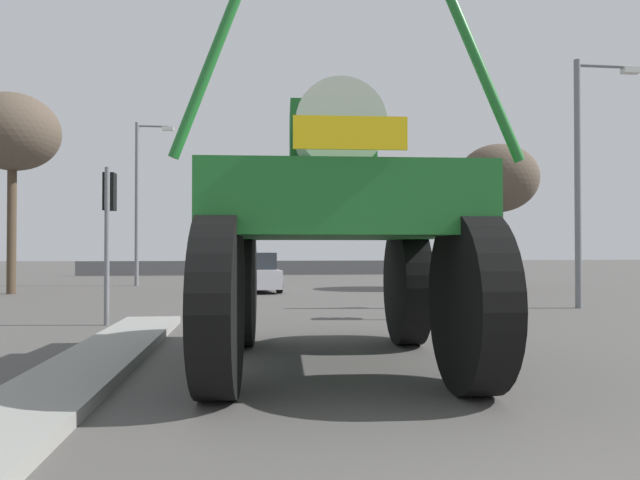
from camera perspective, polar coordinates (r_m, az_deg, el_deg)
The scene contains 11 objects.
ground_plane at distance 20.38m, azimuth -1.34°, elevation -5.57°, with size 120.00×120.00×0.00m, color #4C4947.
median_island at distance 8.30m, azimuth -22.48°, elevation -11.89°, with size 1.16×10.82×0.15m, color gray.
oversize_sprayer at distance 8.25m, azimuth 1.34°, elevation 1.28°, with size 4.01×5.70×4.82m.
sedan_ahead at distance 22.78m, azimuth -6.77°, elevation -3.27°, with size 2.34×4.30×1.52m.
traffic_signal_near_left at distance 13.58m, azimuth -20.21°, elevation 2.78°, with size 0.24×0.54×3.46m.
traffic_signal_near_right at distance 14.26m, azimuth 15.63°, elevation 2.58°, with size 0.24×0.54×3.46m.
streetlight_near_right at distance 17.95m, azimuth 24.67°, elevation 6.52°, with size 1.97×0.24×7.02m.
streetlight_far_left at distance 27.19m, azimuth -17.43°, elevation 4.31°, with size 1.70×0.24×7.37m.
bare_tree_left at distance 24.47m, azimuth -28.20°, elevation 9.32°, with size 3.37×3.37×7.44m.
bare_tree_right at distance 25.12m, azimuth 17.22°, elevation 5.74°, with size 3.33×3.33×6.01m.
roadside_barrier at distance 36.79m, azimuth -3.69°, elevation -2.76°, with size 25.46×0.24×0.90m, color #59595B.
Camera 1 is at (-1.85, -2.23, 1.67)m, focal length 32.26 mm.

